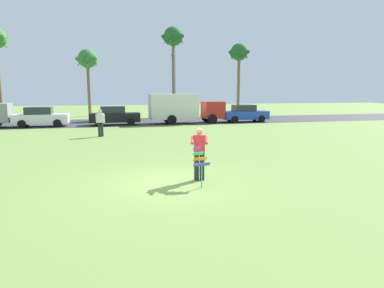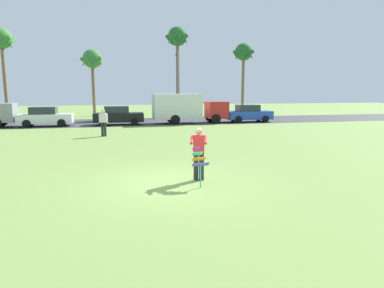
{
  "view_description": "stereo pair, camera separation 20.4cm",
  "coord_description": "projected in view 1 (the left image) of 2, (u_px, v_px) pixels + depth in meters",
  "views": [
    {
      "loc": [
        -1.81,
        -10.2,
        2.92
      ],
      "look_at": [
        1.0,
        1.18,
        1.05
      ],
      "focal_mm": 31.41,
      "sensor_mm": 36.0,
      "label": 1
    },
    {
      "loc": [
        -1.61,
        -10.24,
        2.92
      ],
      "look_at": [
        1.0,
        1.18,
        1.05
      ],
      "focal_mm": 31.41,
      "sensor_mm": 36.0,
      "label": 2
    }
  ],
  "objects": [
    {
      "name": "palm_tree_right_near",
      "position": [
        88.0,
        61.0,
        37.58
      ],
      "size": [
        2.58,
        2.71,
        7.51
      ],
      "color": "brown",
      "rests_on": "ground"
    },
    {
      "name": "parked_car_black",
      "position": [
        114.0,
        116.0,
        28.7
      ],
      "size": [
        4.23,
        1.89,
        1.6
      ],
      "color": "black",
      "rests_on": "ground"
    },
    {
      "name": "streetlight_pole",
      "position": [
        175.0,
        80.0,
        36.5
      ],
      "size": [
        0.24,
        1.65,
        7.0
      ],
      "color": "#9E9EA3",
      "rests_on": "ground"
    },
    {
      "name": "kite_held",
      "position": [
        200.0,
        160.0,
        10.23
      ],
      "size": [
        0.52,
        0.65,
        1.2
      ],
      "color": "#D83399",
      "rests_on": "ground"
    },
    {
      "name": "parked_car_blue",
      "position": [
        245.0,
        114.0,
        31.54
      ],
      "size": [
        4.25,
        1.94,
        1.6
      ],
      "color": "#2347B7",
      "rests_on": "ground"
    },
    {
      "name": "person_walker_near",
      "position": [
        100.0,
        122.0,
        21.4
      ],
      "size": [
        0.56,
        0.29,
        1.73
      ],
      "color": "#26262B",
      "rests_on": "ground"
    },
    {
      "name": "palm_tree_centre_far",
      "position": [
        173.0,
        41.0,
        37.11
      ],
      "size": [
        2.58,
        2.71,
        9.89
      ],
      "color": "brown",
      "rests_on": "ground"
    },
    {
      "name": "ground_plane",
      "position": [
        170.0,
        183.0,
        10.67
      ],
      "size": [
        120.0,
        120.0,
        0.0
      ],
      "primitive_type": "plane",
      "color": "olive"
    },
    {
      "name": "person_kite_flyer",
      "position": [
        199.0,
        152.0,
        10.9
      ],
      "size": [
        0.67,
        0.74,
        1.73
      ],
      "color": "#26262B",
      "rests_on": "ground"
    },
    {
      "name": "parked_truck_red_cab",
      "position": [
        182.0,
        108.0,
        30.01
      ],
      "size": [
        6.74,
        2.21,
        2.62
      ],
      "color": "#B2231E",
      "rests_on": "ground"
    },
    {
      "name": "parked_car_white",
      "position": [
        41.0,
        117.0,
        27.32
      ],
      "size": [
        4.21,
        1.85,
        1.6
      ],
      "color": "white",
      "rests_on": "ground"
    },
    {
      "name": "road_strip",
      "position": [
        129.0,
        122.0,
        31.45
      ],
      "size": [
        120.0,
        8.0,
        0.01
      ],
      "primitive_type": "cube",
      "color": "#38383D",
      "rests_on": "ground"
    },
    {
      "name": "palm_tree_far_left",
      "position": [
        239.0,
        55.0,
        41.11
      ],
      "size": [
        2.58,
        2.71,
        8.63
      ],
      "color": "brown",
      "rests_on": "ground"
    }
  ]
}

